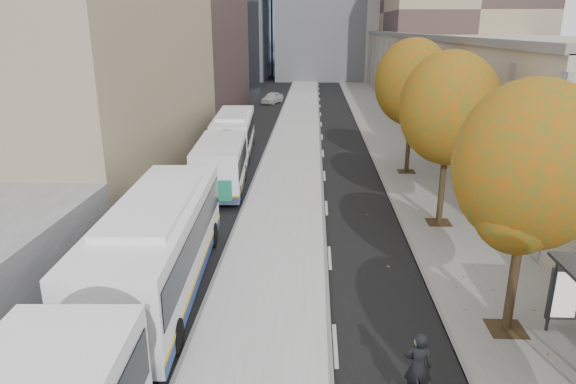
{
  "coord_description": "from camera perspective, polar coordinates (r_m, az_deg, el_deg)",
  "views": [
    {
      "loc": [
        -2.39,
        -0.97,
        8.89
      ],
      "look_at": [
        -3.38,
        18.84,
        2.5
      ],
      "focal_mm": 32.0,
      "sensor_mm": 36.0,
      "label": 1
    }
  ],
  "objects": [
    {
      "name": "bus_far",
      "position": [
        34.0,
        -6.56,
        5.29
      ],
      "size": [
        3.66,
        17.29,
        2.86
      ],
      "rotation": [
        0.0,
        0.0,
        0.07
      ],
      "color": "white",
      "rests_on": "ground"
    },
    {
      "name": "tree_c",
      "position": [
        15.63,
        25.32,
        2.65
      ],
      "size": [
        4.2,
        4.2,
        7.28
      ],
      "color": "black",
      "rests_on": "sidewalk"
    },
    {
      "name": "building_tan",
      "position": [
        67.57,
        18.68,
        12.79
      ],
      "size": [
        18.0,
        92.0,
        8.0
      ],
      "primitive_type": "cube",
      "color": "#A7A286",
      "rests_on": "ground"
    },
    {
      "name": "bus_platform",
      "position": [
        37.07,
        0.48,
        4.09
      ],
      "size": [
        4.25,
        150.0,
        0.15
      ],
      "primitive_type": "cube",
      "color": "#B2B2B2",
      "rests_on": "ground"
    },
    {
      "name": "distant_car",
      "position": [
        63.62,
        -1.76,
        10.43
      ],
      "size": [
        2.82,
        4.31,
        1.36
      ],
      "primitive_type": "imported",
      "rotation": [
        0.0,
        0.0,
        -0.33
      ],
      "color": "#BDBDBD",
      "rests_on": "ground"
    },
    {
      "name": "bus_near",
      "position": [
        14.59,
        -18.32,
        -12.47
      ],
      "size": [
        3.72,
        19.28,
        3.19
      ],
      "rotation": [
        0.0,
        0.0,
        0.05
      ],
      "color": "white",
      "rests_on": "ground"
    },
    {
      "name": "tree_d",
      "position": [
        23.99,
        17.5,
        8.84
      ],
      "size": [
        4.4,
        4.4,
        7.6
      ],
      "color": "black",
      "rests_on": "sidewalk"
    },
    {
      "name": "sidewalk",
      "position": [
        37.61,
        12.78,
        3.79
      ],
      "size": [
        4.75,
        150.0,
        0.08
      ],
      "primitive_type": "cube",
      "color": "gray",
      "rests_on": "ground"
    },
    {
      "name": "tree_e",
      "position": [
        32.69,
        13.69,
        11.73
      ],
      "size": [
        4.6,
        4.6,
        7.92
      ],
      "color": "black",
      "rests_on": "sidewalk"
    }
  ]
}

